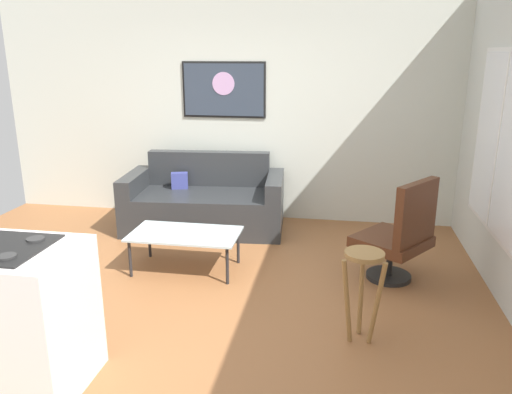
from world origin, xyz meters
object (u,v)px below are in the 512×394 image
(armchair, at_px, (400,235))
(couch, at_px, (205,204))
(bar_stool, at_px, (363,276))
(wall_painting, at_px, (224,90))
(coffee_table, at_px, (185,236))

(armchair, bearing_deg, couch, 152.19)
(couch, relative_size, armchair, 1.97)
(bar_stool, height_order, wall_painting, wall_painting)
(coffee_table, relative_size, armchair, 1.07)
(couch, relative_size, wall_painting, 1.85)
(bar_stool, xyz_separation_m, wall_painting, (-1.67, 2.75, 1.11))
(armchair, height_order, bar_stool, armchair)
(coffee_table, xyz_separation_m, armchair, (2.03, 0.09, 0.11))
(coffee_table, relative_size, bar_stool, 1.50)
(couch, bearing_deg, wall_painting, 76.22)
(couch, bearing_deg, bar_stool, -50.96)
(armchair, height_order, wall_painting, wall_painting)
(couch, distance_m, wall_painting, 1.44)
(coffee_table, relative_size, wall_painting, 1.00)
(coffee_table, distance_m, armchair, 2.04)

